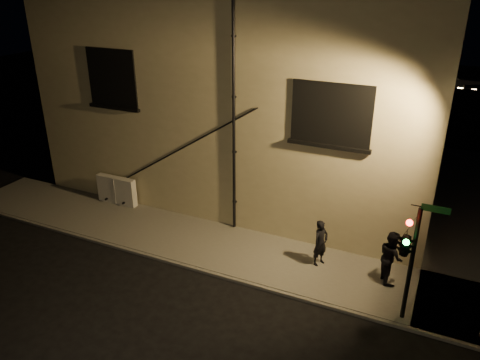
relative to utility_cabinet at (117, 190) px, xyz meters
The scene contains 7 objects.
ground 7.70m from the utility_cabinet, 20.62° to the right, with size 90.00×90.00×0.00m, color black.
sidewalk 8.59m from the utility_cabinet, 11.37° to the left, with size 21.00×16.00×0.12m.
building 8.41m from the utility_cabinet, 56.44° to the left, with size 16.20×12.23×8.80m.
utility_cabinet is the anchor object (origin of this frame).
pedestrian_a 9.06m from the utility_cabinet, ahead, with size 0.59×0.38×1.61m, color black.
pedestrian_b 11.30m from the utility_cabinet, ahead, with size 0.85×0.66×1.75m, color black.
traffic_signal 12.12m from the utility_cabinet, 12.11° to the right, with size 1.32×2.13×3.61m.
Camera 1 is at (5.03, -11.25, 9.06)m, focal length 35.00 mm.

